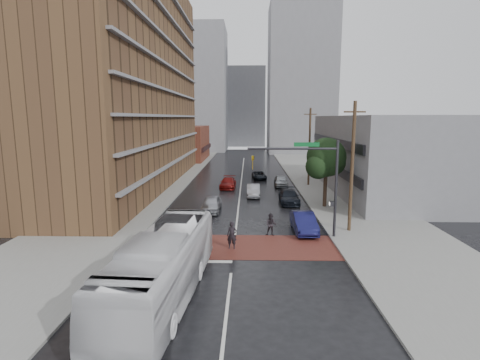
{
  "coord_description": "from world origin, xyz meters",
  "views": [
    {
      "loc": [
        0.97,
        -24.16,
        8.78
      ],
      "look_at": [
        0.26,
        7.42,
        3.5
      ],
      "focal_mm": 28.0,
      "sensor_mm": 36.0,
      "label": 1
    }
  ],
  "objects_px": {
    "car_parked_far": "(281,181)",
    "car_parked_near": "(304,222)",
    "car_travel_a": "(211,204)",
    "pedestrian_b": "(271,225)",
    "car_travel_c": "(228,183)",
    "pedestrian_a": "(232,235)",
    "car_parked_mid": "(289,197)",
    "suv_travel": "(259,175)",
    "car_travel_b": "(253,191)",
    "transit_bus": "(163,267)"
  },
  "relations": [
    {
      "from": "pedestrian_b",
      "to": "car_travel_c",
      "type": "relative_size",
      "value": 0.37
    },
    {
      "from": "car_travel_c",
      "to": "car_parked_mid",
      "type": "distance_m",
      "value": 10.75
    },
    {
      "from": "car_travel_a",
      "to": "car_parked_mid",
      "type": "xyz_separation_m",
      "value": [
        7.71,
        3.68,
        -0.03
      ]
    },
    {
      "from": "car_parked_mid",
      "to": "car_parked_far",
      "type": "height_order",
      "value": "car_parked_far"
    },
    {
      "from": "car_travel_c",
      "to": "pedestrian_b",
      "type": "bearing_deg",
      "value": -75.39
    },
    {
      "from": "suv_travel",
      "to": "car_parked_near",
      "type": "bearing_deg",
      "value": -88.84
    },
    {
      "from": "pedestrian_b",
      "to": "car_travel_a",
      "type": "relative_size",
      "value": 0.4
    },
    {
      "from": "suv_travel",
      "to": "car_parked_far",
      "type": "xyz_separation_m",
      "value": [
        2.67,
        -5.55,
        0.15
      ]
    },
    {
      "from": "suv_travel",
      "to": "car_parked_near",
      "type": "height_order",
      "value": "car_parked_near"
    },
    {
      "from": "pedestrian_a",
      "to": "car_parked_mid",
      "type": "distance_m",
      "value": 14.76
    },
    {
      "from": "car_travel_a",
      "to": "car_parked_near",
      "type": "distance_m",
      "value": 9.94
    },
    {
      "from": "transit_bus",
      "to": "car_parked_mid",
      "type": "relative_size",
      "value": 2.49
    },
    {
      "from": "suv_travel",
      "to": "car_parked_mid",
      "type": "bearing_deg",
      "value": -85.19
    },
    {
      "from": "car_travel_c",
      "to": "car_parked_near",
      "type": "height_order",
      "value": "car_parked_near"
    },
    {
      "from": "car_parked_near",
      "to": "car_parked_mid",
      "type": "xyz_separation_m",
      "value": [
        -0.08,
        9.85,
        -0.06
      ]
    },
    {
      "from": "car_parked_mid",
      "to": "car_travel_c",
      "type": "bearing_deg",
      "value": 129.23
    },
    {
      "from": "pedestrian_a",
      "to": "suv_travel",
      "type": "xyz_separation_m",
      "value": [
        2.65,
        29.04,
        -0.37
      ]
    },
    {
      "from": "car_parked_far",
      "to": "suv_travel",
      "type": "bearing_deg",
      "value": 117.11
    },
    {
      "from": "car_parked_far",
      "to": "car_parked_near",
      "type": "bearing_deg",
      "value": -88.32
    },
    {
      "from": "car_parked_mid",
      "to": "car_travel_a",
      "type": "bearing_deg",
      "value": -154.45
    },
    {
      "from": "pedestrian_b",
      "to": "car_travel_b",
      "type": "relative_size",
      "value": 0.41
    },
    {
      "from": "pedestrian_a",
      "to": "car_parked_far",
      "type": "bearing_deg",
      "value": 82.52
    },
    {
      "from": "car_parked_near",
      "to": "car_travel_a",
      "type": "bearing_deg",
      "value": 139.85
    },
    {
      "from": "car_travel_b",
      "to": "car_parked_near",
      "type": "bearing_deg",
      "value": -74.24
    },
    {
      "from": "pedestrian_b",
      "to": "suv_travel",
      "type": "distance_m",
      "value": 26.13
    },
    {
      "from": "car_travel_a",
      "to": "car_travel_c",
      "type": "relative_size",
      "value": 0.93
    },
    {
      "from": "car_parked_far",
      "to": "car_travel_a",
      "type": "bearing_deg",
      "value": -118.48
    },
    {
      "from": "car_parked_near",
      "to": "car_travel_c",
      "type": "bearing_deg",
      "value": 108.92
    },
    {
      "from": "pedestrian_a",
      "to": "car_parked_mid",
      "type": "height_order",
      "value": "pedestrian_a"
    },
    {
      "from": "car_parked_mid",
      "to": "suv_travel",
      "type": "bearing_deg",
      "value": 99.94
    },
    {
      "from": "car_travel_a",
      "to": "car_parked_mid",
      "type": "distance_m",
      "value": 8.55
    },
    {
      "from": "car_travel_b",
      "to": "car_parked_near",
      "type": "distance_m",
      "value": 13.64
    },
    {
      "from": "pedestrian_a",
      "to": "suv_travel",
      "type": "relative_size",
      "value": 0.46
    },
    {
      "from": "transit_bus",
      "to": "car_parked_near",
      "type": "relative_size",
      "value": 2.59
    },
    {
      "from": "pedestrian_b",
      "to": "pedestrian_a",
      "type": "bearing_deg",
      "value": -124.21
    },
    {
      "from": "car_travel_b",
      "to": "suv_travel",
      "type": "bearing_deg",
      "value": 85.1
    },
    {
      "from": "pedestrian_a",
      "to": "car_parked_far",
      "type": "xyz_separation_m",
      "value": [
        5.32,
        23.49,
        -0.22
      ]
    },
    {
      "from": "car_parked_near",
      "to": "transit_bus",
      "type": "bearing_deg",
      "value": -128.91
    },
    {
      "from": "pedestrian_b",
      "to": "suv_travel",
      "type": "bearing_deg",
      "value": 100.1
    },
    {
      "from": "car_travel_c",
      "to": "car_parked_near",
      "type": "relative_size",
      "value": 0.99
    },
    {
      "from": "transit_bus",
      "to": "car_parked_far",
      "type": "relative_size",
      "value": 2.84
    },
    {
      "from": "transit_bus",
      "to": "pedestrian_b",
      "type": "xyz_separation_m",
      "value": [
        5.83,
        10.13,
        -0.82
      ]
    },
    {
      "from": "pedestrian_a",
      "to": "car_parked_mid",
      "type": "xyz_separation_m",
      "value": [
        5.32,
        13.76,
        -0.24
      ]
    },
    {
      "from": "suv_travel",
      "to": "car_parked_mid",
      "type": "xyz_separation_m",
      "value": [
        2.67,
        -15.28,
        0.13
      ]
    },
    {
      "from": "pedestrian_b",
      "to": "transit_bus",
      "type": "bearing_deg",
      "value": -110.15
    },
    {
      "from": "car_travel_a",
      "to": "car_parked_far",
      "type": "xyz_separation_m",
      "value": [
        7.71,
        13.41,
        -0.01
      ]
    },
    {
      "from": "pedestrian_b",
      "to": "car_travel_b",
      "type": "xyz_separation_m",
      "value": [
        -1.15,
        14.11,
        -0.16
      ]
    },
    {
      "from": "transit_bus",
      "to": "pedestrian_b",
      "type": "distance_m",
      "value": 11.72
    },
    {
      "from": "pedestrian_a",
      "to": "car_parked_far",
      "type": "relative_size",
      "value": 0.44
    },
    {
      "from": "pedestrian_b",
      "to": "car_parked_far",
      "type": "relative_size",
      "value": 0.4
    }
  ]
}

